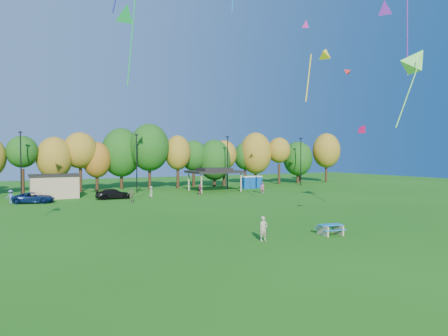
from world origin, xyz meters
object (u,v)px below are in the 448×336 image
kite_flyer (264,229)px  car_c (34,198)px  car_d (113,194)px  porta_potties (252,182)px  picnic_table (330,229)px

kite_flyer → car_c: kite_flyer is taller
kite_flyer → car_d: bearing=97.6°
porta_potties → picnic_table: 40.30m
porta_potties → car_c: 35.13m
picnic_table → car_c: car_c is taller
kite_flyer → car_c: bearing=114.1°
porta_potties → kite_flyer: (-21.60, -36.50, -0.24)m
car_d → porta_potties: bearing=-75.6°
porta_potties → car_c: porta_potties is taller
picnic_table → car_d: bearing=115.3°
picnic_table → kite_flyer: kite_flyer is taller
porta_potties → car_c: (-34.70, -5.48, -0.44)m
picnic_table → car_d: size_ratio=0.43×
porta_potties → kite_flyer: bearing=-120.6°
picnic_table → car_c: 36.65m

